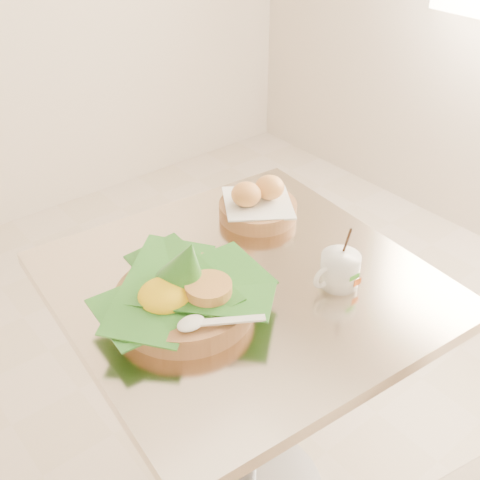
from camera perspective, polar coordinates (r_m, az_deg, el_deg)
cafe_table at (r=1.36m, az=0.33°, el=-11.15°), size 0.76×0.76×0.75m
rice_basket at (r=1.12m, az=-5.32°, el=-4.99°), size 0.33×0.33×0.16m
bread_basket at (r=1.39m, az=1.71°, el=3.43°), size 0.21×0.21×0.09m
coffee_mug at (r=1.20m, az=9.38°, el=-2.76°), size 0.11×0.08×0.13m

